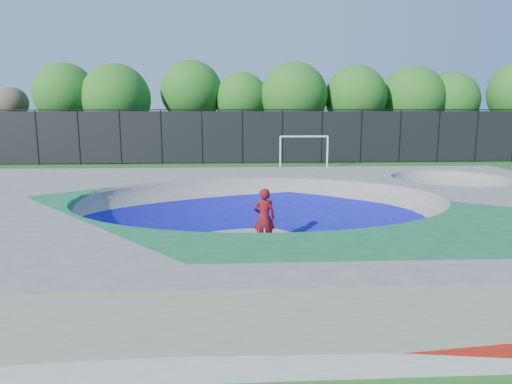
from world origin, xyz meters
TOP-DOWN VIEW (x-y plane):
  - ground at (0.00, 0.00)m, footprint 120.00×120.00m
  - skate_deck at (0.00, 0.00)m, footprint 22.00×14.00m
  - skater at (0.10, -0.12)m, footprint 0.66×0.44m
  - skateboard at (0.10, -0.12)m, footprint 0.80×0.32m
  - soccer_goal at (4.19, 18.09)m, footprint 3.41×0.12m
  - fence at (0.00, 21.00)m, footprint 48.09×0.09m
  - treeline at (2.85, 25.88)m, footprint 54.62×7.47m

SIDE VIEW (x-z plane):
  - ground at x=0.00m, z-range 0.00..0.00m
  - skateboard at x=0.10m, z-range 0.00..0.05m
  - skate_deck at x=0.00m, z-range 0.00..1.50m
  - skater at x=0.10m, z-range 0.00..1.78m
  - soccer_goal at x=4.19m, z-range 0.44..2.69m
  - fence at x=0.00m, z-range 0.08..4.12m
  - treeline at x=2.85m, z-range 0.95..9.22m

